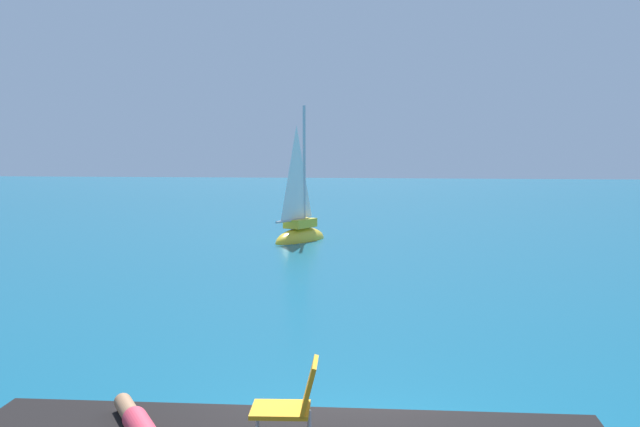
% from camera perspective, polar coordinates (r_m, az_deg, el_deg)
% --- Properties ---
extents(sailboat_near, '(2.26, 3.20, 5.81)m').
position_cam_1_polar(sailboat_near, '(31.58, -1.42, -1.38)').
color(sailboat_near, yellow).
rests_on(sailboat_near, ground).
extents(beach_chair, '(0.63, 0.53, 0.80)m').
position_cam_1_polar(beach_chair, '(7.39, -1.90, -13.05)').
color(beach_chair, orange).
rests_on(beach_chair, shore_ledge).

